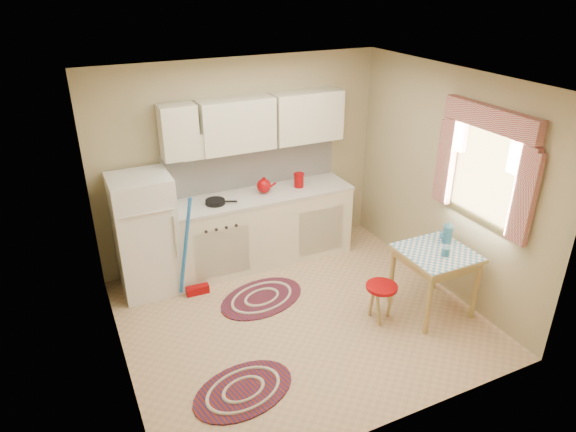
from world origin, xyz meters
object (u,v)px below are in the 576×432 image
at_px(fridge, 146,235).
at_px(stool, 380,302).
at_px(base_cabinets, 263,229).
at_px(table, 433,281).

xyz_separation_m(fridge, stool, (2.06, -1.64, -0.49)).
bearing_deg(stool, fridge, 141.53).
relative_size(base_cabinets, stool, 5.36).
distance_m(table, stool, 0.63).
relative_size(fridge, base_cabinets, 0.62).
height_order(fridge, table, fridge).
distance_m(base_cabinets, stool, 1.82).
distance_m(base_cabinets, table, 2.17).
xyz_separation_m(fridge, table, (2.66, -1.73, -0.34)).
bearing_deg(table, stool, 171.31).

